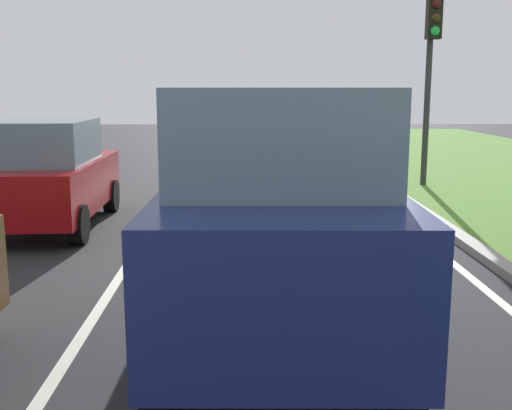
# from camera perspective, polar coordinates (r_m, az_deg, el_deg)

# --- Properties ---
(ground_plane) EXTENTS (60.00, 60.00, 0.00)m
(ground_plane) POSITION_cam_1_polar(r_m,az_deg,el_deg) (10.95, -5.55, -1.41)
(ground_plane) COLOR #262628
(lane_line_center) EXTENTS (0.12, 32.00, 0.01)m
(lane_line_center) POSITION_cam_1_polar(r_m,az_deg,el_deg) (11.02, -9.19, -1.40)
(lane_line_center) COLOR silver
(lane_line_center) RESTS_ON ground
(lane_line_right_edge) EXTENTS (0.12, 32.00, 0.01)m
(lane_line_right_edge) POSITION_cam_1_polar(r_m,az_deg,el_deg) (11.28, 13.02, -1.27)
(lane_line_right_edge) COLOR silver
(lane_line_right_edge) RESTS_ON ground
(curb_right) EXTENTS (0.24, 48.00, 0.12)m
(curb_right) POSITION_cam_1_polar(r_m,az_deg,el_deg) (11.40, 15.47, -0.96)
(curb_right) COLOR #9E9B93
(curb_right) RESTS_ON ground
(car_suv_ahead) EXTENTS (2.08, 4.55, 2.28)m
(car_suv_ahead) POSITION_cam_1_polar(r_m,az_deg,el_deg) (5.76, 1.91, -0.46)
(car_suv_ahead) COLOR navy
(car_suv_ahead) RESTS_ON ground
(car_hatchback_far) EXTENTS (1.77, 3.72, 1.78)m
(car_hatchback_far) POSITION_cam_1_polar(r_m,az_deg,el_deg) (10.77, -18.57, 2.65)
(car_hatchback_far) COLOR maroon
(car_hatchback_far) RESTS_ON ground
(traffic_light_near_right) EXTENTS (0.32, 0.50, 4.37)m
(traffic_light_near_right) POSITION_cam_1_polar(r_m,az_deg,el_deg) (14.83, 15.77, 13.15)
(traffic_light_near_right) COLOR #2D2D2D
(traffic_light_near_right) RESTS_ON ground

